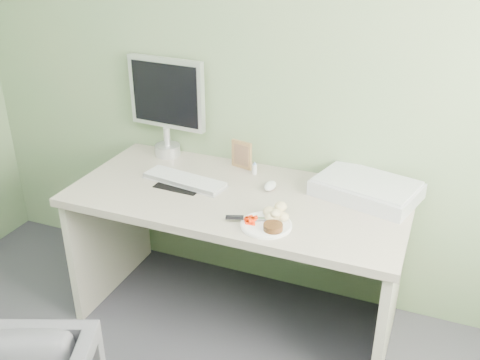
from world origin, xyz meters
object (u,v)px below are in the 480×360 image
at_px(desk, 237,227).
at_px(scanner, 366,189).
at_px(monitor, 166,102).
at_px(plate, 266,225).

distance_m(desk, scanner, 0.65).
distance_m(scanner, monitor, 1.14).
height_order(desk, plate, plate).
height_order(desk, monitor, monitor).
distance_m(desk, plate, 0.37).
bearing_deg(scanner, desk, -144.86).
relative_size(desk, monitor, 2.98).
bearing_deg(plate, scanner, 51.83).
distance_m(desk, monitor, 0.79).
xyz_separation_m(scanner, monitor, (-1.11, 0.10, 0.27)).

